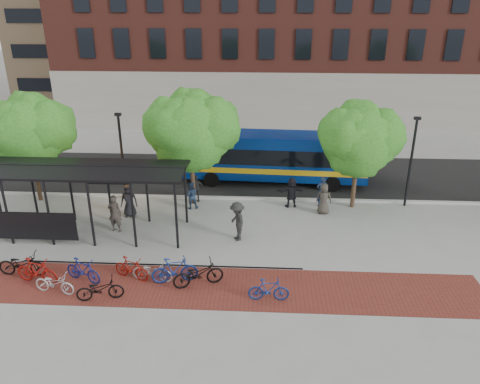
{
  "coord_description": "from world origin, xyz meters",
  "views": [
    {
      "loc": [
        0.96,
        -20.99,
        11.08
      ],
      "look_at": [
        -0.23,
        1.3,
        1.6
      ],
      "focal_mm": 35.0,
      "sensor_mm": 36.0,
      "label": 1
    }
  ],
  "objects_px": {
    "pedestrian_4": "(196,188)",
    "bike_3": "(83,270)",
    "bike_4": "(100,289)",
    "pedestrian_5": "(292,192)",
    "pedestrian_1": "(115,213)",
    "bike_0": "(22,264)",
    "bike_8": "(198,274)",
    "bike_5": "(131,268)",
    "bike_7": "(175,270)",
    "bus_shelter": "(74,176)",
    "bus": "(273,155)",
    "bike_6": "(152,271)",
    "pedestrian_7": "(322,191)",
    "tree_a": "(30,129)",
    "bike_1": "(37,271)",
    "lamp_post_right": "(411,160)",
    "tree_b": "(192,127)",
    "pedestrian_2": "(191,195)",
    "pedestrian_9": "(237,221)",
    "pedestrian_6": "(324,199)",
    "lamp_post_left": "(122,155)",
    "bike_2": "(54,283)",
    "bike_11": "(269,290)",
    "pedestrian_0": "(129,200)",
    "tree_c": "(360,137)"
  },
  "relations": [
    {
      "from": "tree_b",
      "to": "pedestrian_2",
      "type": "distance_m",
      "value": 3.74
    },
    {
      "from": "bike_1",
      "to": "bike_2",
      "type": "height_order",
      "value": "bike_1"
    },
    {
      "from": "pedestrian_4",
      "to": "pedestrian_6",
      "type": "relative_size",
      "value": 0.91
    },
    {
      "from": "tree_a",
      "to": "bike_0",
      "type": "distance_m",
      "value": 9.11
    },
    {
      "from": "bike_3",
      "to": "pedestrian_1",
      "type": "xyz_separation_m",
      "value": [
        0.01,
        4.54,
        0.45
      ]
    },
    {
      "from": "tree_a",
      "to": "bike_7",
      "type": "bearing_deg",
      "value": -40.8
    },
    {
      "from": "lamp_post_left",
      "to": "bike_3",
      "type": "distance_m",
      "value": 8.72
    },
    {
      "from": "lamp_post_left",
      "to": "pedestrian_6",
      "type": "relative_size",
      "value": 2.95
    },
    {
      "from": "tree_a",
      "to": "tree_b",
      "type": "relative_size",
      "value": 0.96
    },
    {
      "from": "bus_shelter",
      "to": "bike_11",
      "type": "bearing_deg",
      "value": -29.19
    },
    {
      "from": "bike_5",
      "to": "pedestrian_9",
      "type": "distance_m",
      "value": 5.6
    },
    {
      "from": "bus",
      "to": "bike_6",
      "type": "distance_m",
      "value": 12.69
    },
    {
      "from": "tree_a",
      "to": "bike_1",
      "type": "xyz_separation_m",
      "value": [
        3.63,
        -8.39,
        -3.67
      ]
    },
    {
      "from": "bike_6",
      "to": "pedestrian_0",
      "type": "bearing_deg",
      "value": 30.38
    },
    {
      "from": "bike_0",
      "to": "bike_8",
      "type": "relative_size",
      "value": 0.98
    },
    {
      "from": "bike_0",
      "to": "bike_8",
      "type": "height_order",
      "value": "bike_8"
    },
    {
      "from": "lamp_post_right",
      "to": "bike_8",
      "type": "bearing_deg",
      "value": -141.4
    },
    {
      "from": "bike_1",
      "to": "pedestrian_2",
      "type": "bearing_deg",
      "value": -22.87
    },
    {
      "from": "bike_8",
      "to": "tree_b",
      "type": "bearing_deg",
      "value": -11.61
    },
    {
      "from": "bike_2",
      "to": "bike_3",
      "type": "distance_m",
      "value": 1.22
    },
    {
      "from": "pedestrian_4",
      "to": "pedestrian_9",
      "type": "xyz_separation_m",
      "value": [
        2.65,
        -4.51,
        0.2
      ]
    },
    {
      "from": "tree_c",
      "to": "pedestrian_0",
      "type": "bearing_deg",
      "value": -171.18
    },
    {
      "from": "bike_4",
      "to": "pedestrian_5",
      "type": "relative_size",
      "value": 1.05
    },
    {
      "from": "bike_7",
      "to": "pedestrian_2",
      "type": "bearing_deg",
      "value": -10.41
    },
    {
      "from": "tree_b",
      "to": "pedestrian_1",
      "type": "height_order",
      "value": "tree_b"
    },
    {
      "from": "bike_0",
      "to": "bike_5",
      "type": "bearing_deg",
      "value": -89.98
    },
    {
      "from": "lamp_post_left",
      "to": "bike_6",
      "type": "bearing_deg",
      "value": -67.34
    },
    {
      "from": "bus_shelter",
      "to": "lamp_post_left",
      "type": "distance_m",
      "value": 4.24
    },
    {
      "from": "bus",
      "to": "pedestrian_0",
      "type": "height_order",
      "value": "bus"
    },
    {
      "from": "lamp_post_left",
      "to": "bike_7",
      "type": "bearing_deg",
      "value": -62.06
    },
    {
      "from": "pedestrian_9",
      "to": "lamp_post_right",
      "type": "bearing_deg",
      "value": 93.47
    },
    {
      "from": "bus_shelter",
      "to": "bike_0",
      "type": "bearing_deg",
      "value": -104.32
    },
    {
      "from": "lamp_post_left",
      "to": "pedestrian_7",
      "type": "xyz_separation_m",
      "value": [
        11.26,
        -0.33,
        -1.85
      ]
    },
    {
      "from": "pedestrian_2",
      "to": "pedestrian_9",
      "type": "xyz_separation_m",
      "value": [
        2.77,
        -3.48,
        0.19
      ]
    },
    {
      "from": "pedestrian_4",
      "to": "pedestrian_7",
      "type": "bearing_deg",
      "value": -12.69
    },
    {
      "from": "tree_b",
      "to": "pedestrian_5",
      "type": "relative_size",
      "value": 3.75
    },
    {
      "from": "tree_a",
      "to": "bike_5",
      "type": "bearing_deg",
      "value": -46.63
    },
    {
      "from": "pedestrian_0",
      "to": "pedestrian_7",
      "type": "relative_size",
      "value": 1.02
    },
    {
      "from": "bus_shelter",
      "to": "lamp_post_left",
      "type": "relative_size",
      "value": 2.07
    },
    {
      "from": "lamp_post_left",
      "to": "pedestrian_2",
      "type": "distance_m",
      "value": 4.54
    },
    {
      "from": "bike_4",
      "to": "bike_5",
      "type": "relative_size",
      "value": 1.09
    },
    {
      "from": "tree_c",
      "to": "pedestrian_5",
      "type": "bearing_deg",
      "value": -176.24
    },
    {
      "from": "tree_b",
      "to": "pedestrian_9",
      "type": "distance_m",
      "value": 6.08
    },
    {
      "from": "bus",
      "to": "pedestrian_0",
      "type": "xyz_separation_m",
      "value": [
        -7.7,
        -5.48,
        -0.88
      ]
    },
    {
      "from": "bike_6",
      "to": "pedestrian_6",
      "type": "distance_m",
      "value": 10.47
    },
    {
      "from": "bike_5",
      "to": "bike_7",
      "type": "xyz_separation_m",
      "value": [
        1.86,
        -0.16,
        0.08
      ]
    },
    {
      "from": "bus",
      "to": "bike_2",
      "type": "bearing_deg",
      "value": -121.94
    },
    {
      "from": "bike_1",
      "to": "bike_4",
      "type": "height_order",
      "value": "bike_1"
    },
    {
      "from": "bike_11",
      "to": "pedestrian_5",
      "type": "distance_m",
      "value": 8.95
    },
    {
      "from": "pedestrian_4",
      "to": "bike_3",
      "type": "bearing_deg",
      "value": -122.39
    }
  ]
}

